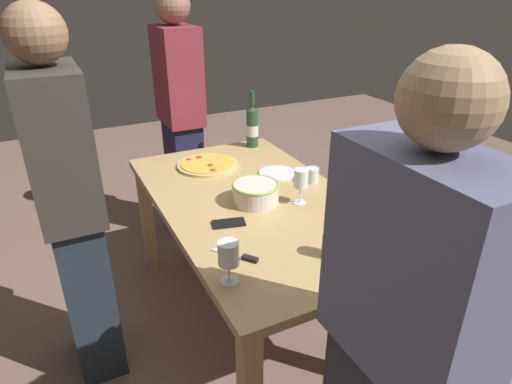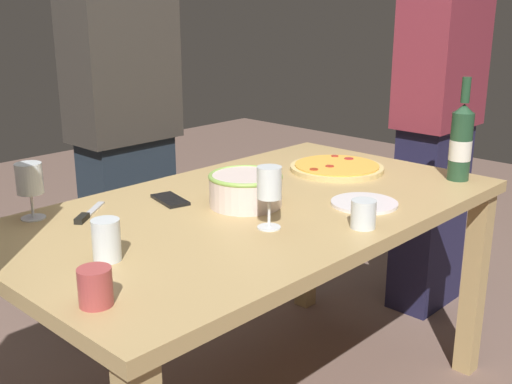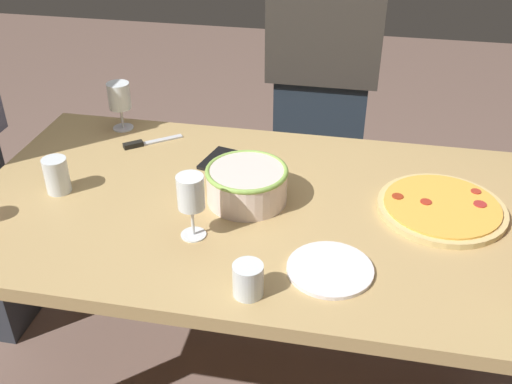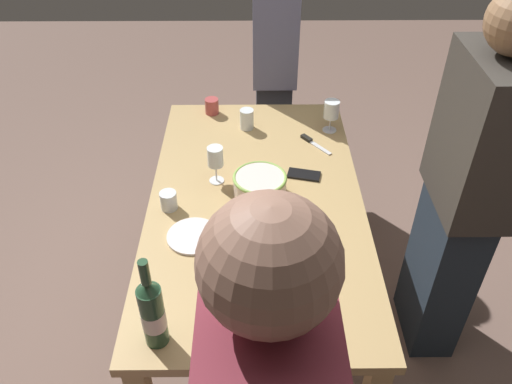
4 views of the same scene
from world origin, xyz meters
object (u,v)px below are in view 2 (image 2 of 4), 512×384
at_px(side_plate, 364,203).
at_px(cell_phone, 170,200).
at_px(dining_table, 256,233).
at_px(person_guest_left, 125,133).
at_px(wine_glass_near_pizza, 30,182).
at_px(person_guest_right, 438,119).
at_px(cup_spare, 106,240).
at_px(pizza, 337,167).
at_px(cup_amber, 363,214).
at_px(cup_ceramic, 95,287).
at_px(pizza_knife, 87,215).
at_px(serving_bowl, 246,188).
at_px(wine_bottle, 461,142).
at_px(wine_glass_by_bottle, 269,186).

distance_m(side_plate, cell_phone, 0.60).
bearing_deg(dining_table, person_guest_left, 83.06).
height_order(wine_glass_near_pizza, person_guest_right, person_guest_right).
xyz_separation_m(cup_spare, person_guest_right, (1.71, 0.05, 0.06)).
distance_m(pizza, cell_phone, 0.68).
xyz_separation_m(pizza, cell_phone, (-0.66, 0.15, -0.01)).
bearing_deg(cup_amber, cup_ceramic, 170.18).
distance_m(pizza, side_plate, 0.41).
bearing_deg(person_guest_right, pizza_knife, -10.13).
xyz_separation_m(pizza_knife, person_guest_left, (0.52, 0.55, 0.09)).
relative_size(serving_bowl, cell_phone, 1.58).
height_order(cup_spare, pizza_knife, cup_spare).
bearing_deg(cup_ceramic, cup_amber, -9.82).
bearing_deg(side_plate, serving_bowl, 134.25).
relative_size(pizza, side_plate, 1.68).
xyz_separation_m(wine_bottle, cup_amber, (-0.64, -0.04, -0.10)).
relative_size(serving_bowl, cup_spare, 2.20).
bearing_deg(cell_phone, wine_glass_by_bottle, -71.39).
bearing_deg(pizza, wine_bottle, -63.22).
height_order(wine_glass_by_bottle, cup_spare, wine_glass_by_bottle).
relative_size(person_guest_left, person_guest_right, 0.98).
height_order(serving_bowl, cup_ceramic, serving_bowl).
distance_m(wine_glass_by_bottle, person_guest_right, 1.28).
bearing_deg(dining_table, wine_glass_near_pizza, 145.23).
height_order(person_guest_left, person_guest_right, person_guest_right).
bearing_deg(wine_bottle, wine_glass_by_bottle, 169.91).
relative_size(cup_amber, side_plate, 0.39).
bearing_deg(dining_table, serving_bowl, 150.51).
relative_size(cup_amber, person_guest_left, 0.05).
bearing_deg(cup_spare, cup_ceramic, -129.22).
xyz_separation_m(dining_table, pizza_knife, (-0.42, 0.28, 0.10)).
height_order(pizza, cup_ceramic, cup_ceramic).
relative_size(cup_ceramic, cell_phone, 0.57).
height_order(wine_glass_by_bottle, pizza_knife, wine_glass_by_bottle).
xyz_separation_m(serving_bowl, cell_phone, (-0.13, 0.20, -0.05)).
bearing_deg(serving_bowl, cup_ceramic, -160.59).
height_order(wine_glass_near_pizza, cell_phone, wine_glass_near_pizza).
bearing_deg(side_plate, wine_bottle, -8.90).
height_order(pizza, cell_phone, pizza).
bearing_deg(cup_ceramic, pizza_knife, 59.85).
xyz_separation_m(wine_glass_near_pizza, person_guest_left, (0.64, 0.45, -0.02)).
relative_size(wine_glass_by_bottle, side_plate, 0.85).
height_order(side_plate, person_guest_left, person_guest_left).
bearing_deg(side_plate, dining_table, 132.65).
height_order(serving_bowl, cup_amber, serving_bowl).
distance_m(dining_table, wine_glass_near_pizza, 0.69).
bearing_deg(side_plate, cell_phone, 130.22).
height_order(wine_glass_near_pizza, cup_spare, wine_glass_near_pizza).
relative_size(wine_glass_by_bottle, cup_ceramic, 2.14).
relative_size(dining_table, wine_glass_near_pizza, 9.75).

